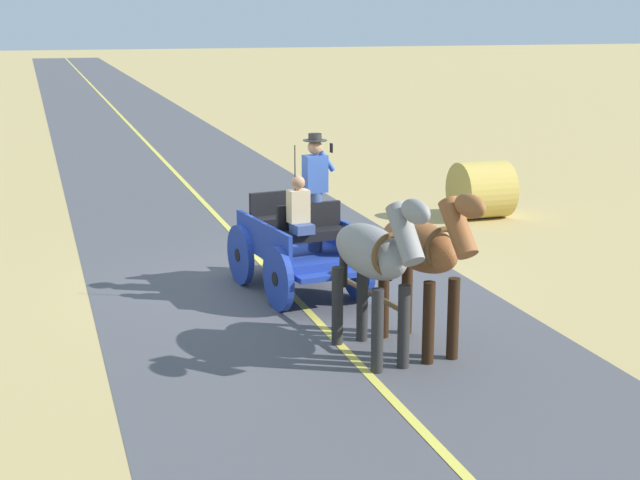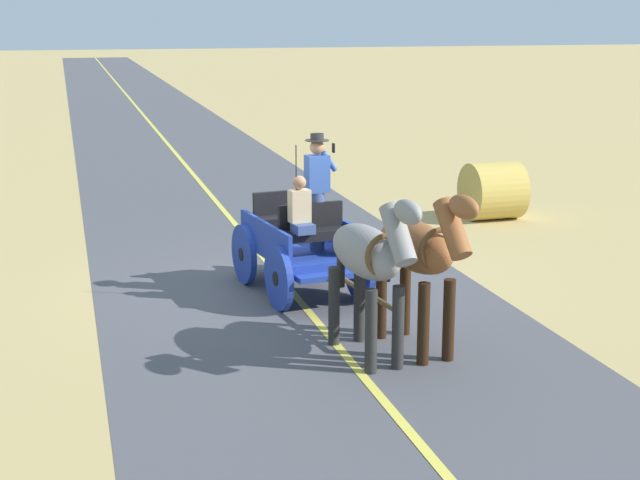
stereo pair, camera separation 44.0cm
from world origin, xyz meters
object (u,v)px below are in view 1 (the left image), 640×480
object	(u,v)px
horse_near_side	(424,251)
horse_off_side	(375,257)
horse_drawn_carriage	(300,242)
hay_bale	(482,190)

from	to	relation	value
horse_near_side	horse_off_side	distance (m)	0.70
horse_near_side	horse_off_side	xyz separation A→B (m)	(0.70, 0.10, 0.00)
horse_drawn_carriage	hay_bale	size ratio (longest dim) A/B	3.76
horse_near_side	horse_drawn_carriage	bearing A→B (deg)	-74.98
horse_drawn_carriage	hay_bale	world-z (taller)	horse_drawn_carriage
hay_bale	horse_drawn_carriage	bearing A→B (deg)	39.06
horse_drawn_carriage	horse_off_side	distance (m)	3.09
horse_off_side	hay_bale	world-z (taller)	horse_off_side
horse_near_side	hay_bale	distance (m)	8.42
horse_off_side	hay_bale	bearing A→B (deg)	-125.04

